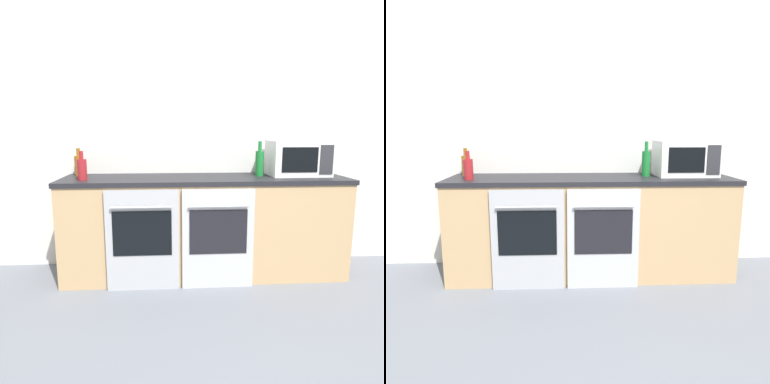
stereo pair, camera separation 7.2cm
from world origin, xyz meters
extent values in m
cube|color=silver|center=(0.00, 1.93, 1.30)|extent=(10.00, 0.06, 2.60)
cube|color=tan|center=(0.00, 1.61, 0.43)|extent=(2.50, 0.60, 0.87)
cube|color=black|center=(0.00, 1.61, 0.89)|extent=(2.53, 0.62, 0.04)
cube|color=#A8AAAF|center=(-0.54, 1.29, 0.42)|extent=(0.60, 0.03, 0.85)
cube|color=black|center=(-0.54, 1.28, 0.49)|extent=(0.48, 0.01, 0.37)
cylinder|color=#A8AAAF|center=(-0.54, 1.25, 0.71)|extent=(0.49, 0.02, 0.02)
cube|color=#B7BABF|center=(0.08, 1.29, 0.42)|extent=(0.60, 0.03, 0.85)
cube|color=black|center=(0.08, 1.28, 0.49)|extent=(0.48, 0.01, 0.37)
cylinder|color=#B7BABF|center=(0.08, 1.25, 0.71)|extent=(0.49, 0.02, 0.02)
cube|color=silver|center=(0.86, 1.66, 1.07)|extent=(0.53, 0.35, 0.32)
cube|color=black|center=(0.82, 1.48, 1.07)|extent=(0.32, 0.01, 0.22)
cube|color=#2D2D33|center=(1.05, 1.48, 1.07)|extent=(0.12, 0.01, 0.26)
cylinder|color=#8C5114|center=(-1.14, 1.76, 1.00)|extent=(0.08, 0.08, 0.18)
cylinder|color=#8C5114|center=(-1.14, 1.76, 1.12)|extent=(0.03, 0.03, 0.07)
cylinder|color=maroon|center=(-1.05, 1.48, 0.99)|extent=(0.08, 0.08, 0.18)
cylinder|color=maroon|center=(-1.05, 1.48, 1.12)|extent=(0.03, 0.03, 0.07)
cylinder|color=#19722D|center=(0.50, 1.64, 1.02)|extent=(0.08, 0.08, 0.23)
cylinder|color=#19722D|center=(0.50, 1.64, 1.18)|extent=(0.03, 0.03, 0.09)
camera|label=1|loc=(-0.32, -1.41, 1.32)|focal=32.00mm
camera|label=2|loc=(-0.25, -1.42, 1.32)|focal=32.00mm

